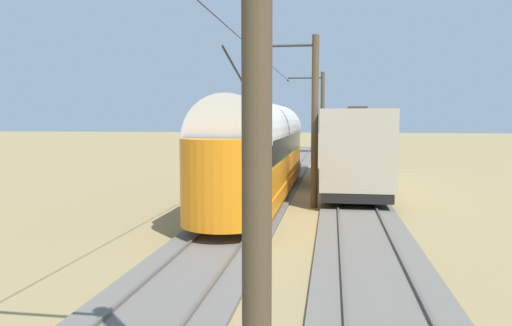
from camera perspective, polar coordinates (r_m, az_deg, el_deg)
The scene contains 10 objects.
ground_plane at distance 22.60m, azimuth 6.06°, elevation -3.89°, with size 220.00×220.00×0.00m, color #937F51.
track_streetcar_siding at distance 22.90m, azimuth 11.25°, elevation -3.71°, with size 2.80×80.00×0.18m.
track_adjacent_siding at distance 23.09m, azimuth 1.00°, elevation -3.54°, with size 2.80×80.00×0.18m.
vintage_streetcar at distance 21.55m, azimuth 0.52°, elevation 1.75°, with size 2.65×17.38×5.45m.
boxcar_adjacent at distance 25.96m, azimuth 11.02°, elevation 2.01°, with size 2.96×14.73×3.85m.
catenary_pole_foreground at distance 34.62m, azimuth 7.64°, elevation 5.12°, with size 2.66×0.28×6.82m.
catenary_pole_mid_near at distance 19.52m, azimuth 6.68°, elevation 5.18°, with size 2.66×0.28×6.82m.
catenary_pole_mid_far at distance 4.46m, azimuth -0.80°, elevation 5.60°, with size 2.66×0.28×6.82m.
overhead_wire_run at distance 20.58m, azimuth 0.22°, elevation 12.79°, with size 2.45×34.21×0.18m.
spare_tie_stack at distance 30.54m, azimuth -4.11°, elevation -1.03°, with size 2.40×2.40×0.54m.
Camera 1 is at (-1.06, 22.30, 3.52)m, focal length 34.27 mm.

